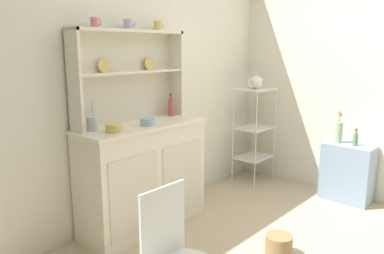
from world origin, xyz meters
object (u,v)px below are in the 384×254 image
Objects in this scene: hutch_shelf_unit at (128,69)px; bowl_mixing_large at (114,128)px; side_shelf_blue at (347,173)px; utensil_jar at (92,123)px; jam_bottle at (171,107)px; wire_chair at (174,252)px; cup_rose_0 at (95,23)px; porcelain_teapot at (256,82)px; flower_vase at (339,131)px; oil_bottle at (355,139)px; hutch_cabinet at (143,175)px; bakers_rack at (254,125)px; floor_basket at (279,245)px.

hutch_shelf_unit is 8.39× the size of bowl_mixing_large.
side_shelf_blue is 2.35× the size of utensil_jar.
jam_bottle reaches higher than side_shelf_blue.
cup_rose_0 reaches higher than wire_chair.
porcelain_teapot reaches higher than bowl_mixing_large.
hutch_shelf_unit is at bearing 146.85° from flower_vase.
oil_bottle is (0.15, -1.08, -0.50)m from porcelain_teapot.
side_shelf_blue is 2.55m from wire_chair.
cup_rose_0 reaches higher than side_shelf_blue.
porcelain_teapot is 0.70× the size of flower_vase.
hutch_cabinet is 1.36× the size of wire_chair.
hutch_cabinet is at bearing 146.82° from oil_bottle.
bowl_mixing_large is (-0.34, -0.24, -0.41)m from hutch_shelf_unit.
flower_vase reaches higher than oil_bottle.
hutch_cabinet is 1.75m from porcelain_teapot.
bakers_rack is 5.39× the size of floor_basket.
floor_basket is at bearing -93.74° from jam_bottle.
bakers_rack is at bearing 46.82° from wire_chair.
hutch_cabinet is 4.94× the size of porcelain_teapot.
hutch_cabinet is at bearing 147.93° from side_shelf_blue.
bakers_rack is 5.16× the size of jam_bottle.
flower_vase is at bearing 90.54° from side_shelf_blue.
oil_bottle is at bearing -82.11° from porcelain_teapot.
cup_rose_0 is 0.48× the size of oil_bottle.
cup_rose_0 is 0.35× the size of porcelain_teapot.
wire_chair is (-2.54, -0.04, 0.22)m from side_shelf_blue.
porcelain_teapot reaches higher than jam_bottle.
bowl_mixing_large is 0.55× the size of porcelain_teapot.
utensil_jar reaches higher than floor_basket.
jam_bottle is (-1.33, 1.19, 0.70)m from side_shelf_blue.
oil_bottle is at bearing -29.31° from utensil_jar.
hutch_cabinet is 1.97× the size of side_shelf_blue.
bowl_mixing_large is at bearing 123.10° from floor_basket.
oil_bottle is at bearing 22.45° from wire_chair.
flower_vase is (2.19, -1.06, -0.26)m from utensil_jar.
utensil_jar is at bearing -168.37° from hutch_shelf_unit.
hutch_cabinet is at bearing 177.46° from porcelain_teapot.
wire_chair is (-0.77, -1.14, 0.05)m from hutch_cabinet.
wire_chair reaches higher than oil_bottle.
utensil_jar reaches higher than side_shelf_blue.
jam_bottle is (1.20, 1.23, 0.48)m from wire_chair.
cup_rose_0 is at bearing 152.06° from flower_vase.
jam_bottle reaches higher than wire_chair.
oil_bottle is at bearing -31.40° from cup_rose_0.
bowl_mixing_large is 0.52× the size of utensil_jar.
hutch_shelf_unit is at bearing 35.23° from bowl_mixing_large.
cup_rose_0 is at bearing 93.15° from wire_chair.
flower_vase is 1.98× the size of oil_bottle.
side_shelf_blue is 1.92m from jam_bottle.
jam_bottle is at bearing 138.23° from side_shelf_blue.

